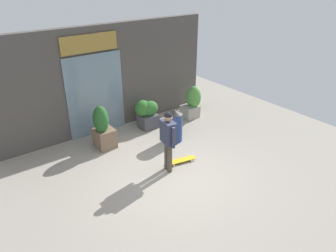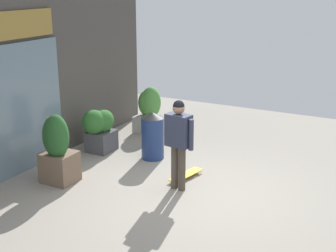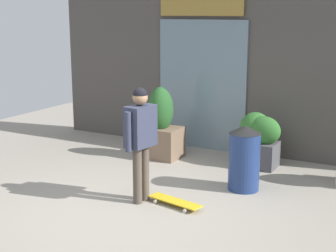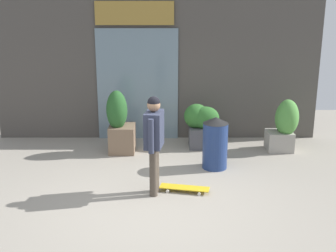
{
  "view_description": "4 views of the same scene",
  "coord_description": "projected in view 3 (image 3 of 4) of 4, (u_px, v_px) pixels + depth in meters",
  "views": [
    {
      "loc": [
        -4.26,
        -5.46,
        4.82
      ],
      "look_at": [
        0.29,
        0.57,
        1.07
      ],
      "focal_mm": 34.81,
      "sensor_mm": 36.0,
      "label": 1
    },
    {
      "loc": [
        -6.93,
        -3.27,
        3.63
      ],
      "look_at": [
        0.29,
        0.57,
        1.07
      ],
      "focal_mm": 50.2,
      "sensor_mm": 36.0,
      "label": 2
    },
    {
      "loc": [
        3.61,
        -5.56,
        2.68
      ],
      "look_at": [
        0.29,
        0.57,
        1.07
      ],
      "focal_mm": 53.55,
      "sensor_mm": 36.0,
      "label": 3
    },
    {
      "loc": [
        0.26,
        -6.38,
        3.08
      ],
      "look_at": [
        0.29,
        0.57,
        1.07
      ],
      "focal_mm": 46.21,
      "sensor_mm": 36.0,
      "label": 4
    }
  ],
  "objects": [
    {
      "name": "ground_plane",
      "position": [
        131.0,
        206.0,
        7.04
      ],
      "size": [
        12.0,
        12.0,
        0.0
      ],
      "primitive_type": "plane",
      "color": "gray"
    },
    {
      "name": "building_facade",
      "position": [
        225.0,
        66.0,
        9.62
      ],
      "size": [
        7.35,
        0.31,
        3.3
      ],
      "color": "#4C4742",
      "rests_on": "ground_plane"
    },
    {
      "name": "skateboarder",
      "position": [
        141.0,
        133.0,
        6.99
      ],
      "size": [
        0.32,
        0.61,
        1.65
      ],
      "rotation": [
        0.0,
        0.0,
        -0.16
      ],
      "color": "#4C4238",
      "rests_on": "ground_plane"
    },
    {
      "name": "skateboard",
      "position": [
        175.0,
        201.0,
        7.04
      ],
      "size": [
        0.86,
        0.37,
        0.08
      ],
      "rotation": [
        0.0,
        0.0,
        -0.21
      ],
      "color": "gold",
      "rests_on": "ground_plane"
    },
    {
      "name": "planter_box_left",
      "position": [
        163.0,
        122.0,
        9.22
      ],
      "size": [
        0.57,
        0.6,
        1.34
      ],
      "color": "brown",
      "rests_on": "ground_plane"
    },
    {
      "name": "planter_box_right",
      "position": [
        259.0,
        137.0,
        8.73
      ],
      "size": [
        0.75,
        0.59,
        0.95
      ],
      "color": "#47474C",
      "rests_on": "ground_plane"
    },
    {
      "name": "trash_bin",
      "position": [
        244.0,
        158.0,
        7.59
      ],
      "size": [
        0.48,
        0.48,
        1.01
      ],
      "color": "navy",
      "rests_on": "ground_plane"
    }
  ]
}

